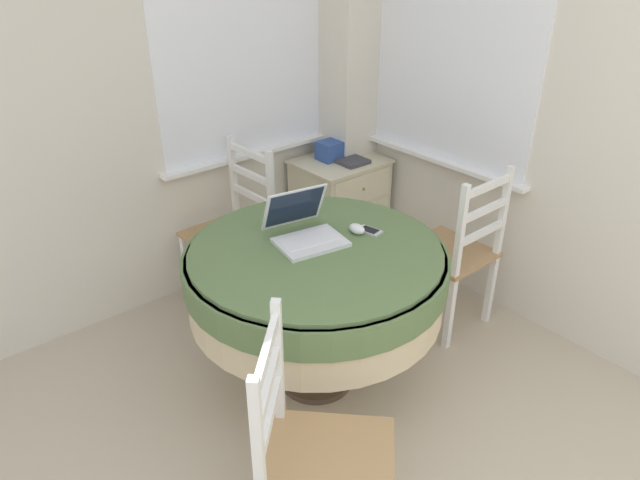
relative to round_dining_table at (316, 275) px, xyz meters
The scene contains 11 objects.
corner_room_shell 0.80m from the round_dining_table, 12.13° to the left, with size 4.12×4.70×2.55m.
round_dining_table is the anchor object (origin of this frame).
laptop 0.21m from the round_dining_table, 80.15° to the left, with size 0.34×0.36×0.22m.
computer_mouse 0.28m from the round_dining_table, ahead, with size 0.06×0.09×0.04m.
cell_phone 0.32m from the round_dining_table, ahead, with size 0.08×0.12×0.01m.
dining_chair_near_back_window 0.90m from the round_dining_table, 82.68° to the left, with size 0.44×0.43×0.94m.
dining_chair_near_right_window 0.89m from the round_dining_table, ahead, with size 0.41×0.43×0.94m.
dining_chair_camera_near 0.88m from the round_dining_table, 129.80° to the right, with size 0.59×0.59×0.94m.
corner_cabinet 1.34m from the round_dining_table, 43.58° to the left, with size 0.55×0.47×0.67m.
storage_box 1.32m from the round_dining_table, 46.53° to the left, with size 0.15×0.13×0.12m.
book_on_cabinet 1.29m from the round_dining_table, 41.26° to the left, with size 0.17×0.24×0.02m.
Camera 1 is at (-0.76, 0.01, 1.96)m, focal length 32.00 mm.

